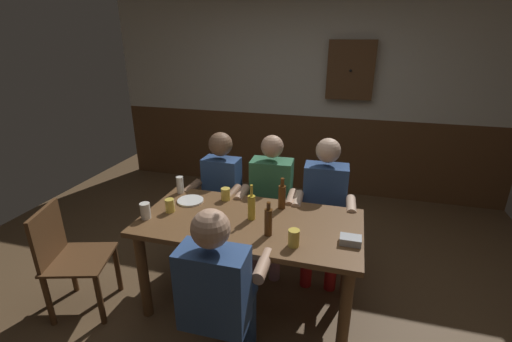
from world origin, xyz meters
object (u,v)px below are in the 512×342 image
object	(u,v)px
person_1	(270,196)
wall_dart_cabinet	(351,70)
condiment_caddy	(350,240)
pint_glass_2	(294,238)
bottle_2	(252,207)
person_3	(218,286)
chair_empty_near_left	(69,256)
person_0	(219,191)
pint_glass_4	(226,194)
plate_0	(190,201)
dining_table	(250,234)
person_2	(324,202)
pint_glass_0	(145,211)
pint_glass_3	(180,185)
bottle_1	(282,196)
bottle_0	(268,221)
pint_glass_1	(170,206)

from	to	relation	value
person_1	wall_dart_cabinet	xyz separation A→B (m)	(0.58, 1.72, 0.99)
condiment_caddy	wall_dart_cabinet	bearing A→B (deg)	93.42
pint_glass_2	bottle_2	bearing A→B (deg)	143.46
person_3	chair_empty_near_left	xyz separation A→B (m)	(-1.33, 0.23, -0.20)
person_0	person_1	world-z (taller)	person_1
person_0	pint_glass_4	distance (m)	0.43
plate_0	bottle_2	size ratio (longest dim) A/B	0.78
plate_0	pint_glass_2	size ratio (longest dim) A/B	1.85
condiment_caddy	chair_empty_near_left	bearing A→B (deg)	-171.86
dining_table	person_2	world-z (taller)	person_2
person_3	bottle_2	bearing A→B (deg)	88.51
dining_table	pint_glass_2	distance (m)	0.48
person_0	person_3	bearing A→B (deg)	112.99
pint_glass_0	pint_glass_3	size ratio (longest dim) A/B	0.83
condiment_caddy	person_1	bearing A→B (deg)	134.05
plate_0	bottle_1	bearing A→B (deg)	6.69
person_0	pint_glass_4	world-z (taller)	person_0
person_3	condiment_caddy	size ratio (longest dim) A/B	8.67
condiment_caddy	wall_dart_cabinet	size ratio (longest dim) A/B	0.20
bottle_0	pint_glass_0	xyz separation A→B (m)	(-0.95, -0.02, -0.04)
bottle_0	pint_glass_4	distance (m)	0.65
person_2	bottle_0	xyz separation A→B (m)	(-0.31, -0.80, 0.19)
person_0	condiment_caddy	distance (m)	1.44
condiment_caddy	pint_glass_0	bearing A→B (deg)	-177.56
bottle_1	pint_glass_3	distance (m)	0.92
condiment_caddy	pint_glass_2	size ratio (longest dim) A/B	1.19
pint_glass_3	person_2	bearing A→B (deg)	15.01
bottle_0	bottle_2	size ratio (longest dim) A/B	0.90
person_3	person_1	bearing A→B (deg)	89.08
plate_0	wall_dart_cabinet	xyz separation A→B (m)	(1.15, 2.19, 0.89)
condiment_caddy	pint_glass_4	xyz separation A→B (m)	(-1.03, 0.40, 0.03)
person_2	bottle_1	world-z (taller)	person_2
person_3	pint_glass_1	xyz separation A→B (m)	(-0.64, 0.61, 0.15)
pint_glass_0	pint_glass_1	xyz separation A→B (m)	(0.12, 0.14, -0.01)
bottle_1	person_3	bearing A→B (deg)	-102.00
bottle_2	wall_dart_cabinet	bearing A→B (deg)	76.07
pint_glass_2	bottle_1	bearing A→B (deg)	110.09
person_0	wall_dart_cabinet	world-z (taller)	wall_dart_cabinet
person_2	pint_glass_3	world-z (taller)	person_2
dining_table	chair_empty_near_left	distance (m)	1.41
dining_table	wall_dart_cabinet	bearing A→B (deg)	76.05
condiment_caddy	pint_glass_0	size ratio (longest dim) A/B	1.13
dining_table	person_2	size ratio (longest dim) A/B	1.32
condiment_caddy	bottle_1	world-z (taller)	bottle_1
person_1	pint_glass_3	xyz separation A→B (m)	(-0.73, -0.33, 0.17)
chair_empty_near_left	dining_table	bearing A→B (deg)	90.00
person_3	pint_glass_3	world-z (taller)	person_3
bottle_1	wall_dart_cabinet	bearing A→B (deg)	79.33
bottle_1	pint_glass_1	bearing A→B (deg)	-160.41
condiment_caddy	pint_glass_0	xyz separation A→B (m)	(-1.50, -0.06, 0.04)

